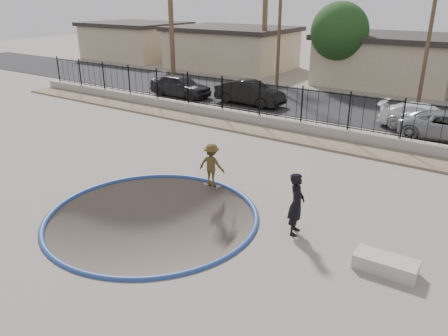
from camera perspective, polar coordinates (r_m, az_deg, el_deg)
name	(u,v)px	position (r m, az deg, el deg)	size (l,w,h in m)	color
ground	(312,144)	(25.26, 11.36, 3.08)	(120.00, 120.00, 2.20)	slate
bowl_pit	(153,217)	(14.62, -9.32, -6.31)	(6.84, 6.84, 1.80)	#4C3F3A
coping_ring	(153,217)	(14.62, -9.32, -6.31)	(7.04, 7.04, 0.20)	navy
rock_strip	(291,137)	(22.46, 8.71, 4.01)	(42.00, 1.60, 0.11)	#89755A
retaining_wall	(300,127)	(23.35, 9.94, 5.25)	(42.00, 0.45, 0.60)	gray
fence	(302,105)	(23.04, 10.13, 8.11)	(40.00, 0.04, 1.80)	black
street	(344,107)	(29.47, 15.46, 7.66)	(90.00, 8.00, 0.04)	black
house_west_far	(136,40)	(52.41, -11.45, 16.08)	(10.60, 8.60, 3.90)	tan
house_west	(232,47)	(44.16, 1.00, 15.49)	(11.60, 8.60, 3.90)	tan
house_center	(389,59)	(38.11, 20.73, 13.14)	(10.60, 8.60, 3.90)	tan
utility_pole_left	(279,26)	(32.93, 7.25, 17.95)	(1.70, 0.24, 9.00)	#473323
utility_pole_mid	(431,28)	(29.69, 25.38, 16.22)	(1.70, 0.24, 9.50)	#473323
street_tree_left	(339,31)	(35.42, 14.85, 16.85)	(4.32, 4.32, 6.36)	#473323
skater	(212,167)	(16.31, -1.62, 0.15)	(1.04, 0.60, 1.61)	brown
skateboard	(212,185)	(16.60, -1.59, -2.27)	(0.74, 0.29, 0.06)	black
videographer	(296,204)	(13.26, 9.44, -4.64)	(0.72, 0.47, 1.97)	black
concrete_ledge	(385,264)	(12.50, 20.33, -11.72)	(1.60, 0.70, 0.40)	#AEA49A
car_a	(180,86)	(31.37, -5.72, 10.65)	(1.84, 4.56, 1.56)	black
car_b	(250,93)	(28.97, 3.40, 9.78)	(1.63, 4.67, 1.54)	black
car_c	(424,117)	(25.68, 24.71, 6.03)	(1.89, 4.65, 1.35)	white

